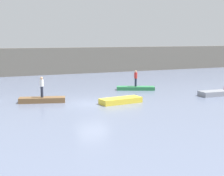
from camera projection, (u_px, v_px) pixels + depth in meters
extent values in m
plane|color=slate|center=(93.00, 104.00, 26.42)|extent=(120.00, 120.00, 0.00)
cube|color=#666056|center=(38.00, 62.00, 46.78)|extent=(80.00, 1.20, 3.89)
cube|color=brown|center=(42.00, 100.00, 26.87)|extent=(3.86, 1.98, 0.43)
cube|color=gold|center=(121.00, 101.00, 26.56)|extent=(3.60, 1.61, 0.45)
cube|color=#2D7F47|center=(136.00, 88.00, 33.39)|extent=(3.89, 2.49, 0.36)
cube|color=gray|center=(213.00, 93.00, 29.99)|extent=(2.73, 1.36, 0.45)
cylinder|color=#232838|center=(42.00, 92.00, 26.77)|extent=(0.22, 0.22, 0.91)
cylinder|color=white|center=(42.00, 83.00, 26.66)|extent=(0.32, 0.32, 0.56)
sphere|color=tan|center=(41.00, 78.00, 26.60)|extent=(0.24, 0.24, 0.24)
cylinder|color=#232838|center=(136.00, 82.00, 33.30)|extent=(0.22, 0.22, 0.84)
cylinder|color=red|center=(136.00, 75.00, 33.20)|extent=(0.32, 0.32, 0.59)
sphere|color=tan|center=(136.00, 71.00, 33.13)|extent=(0.23, 0.23, 0.23)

